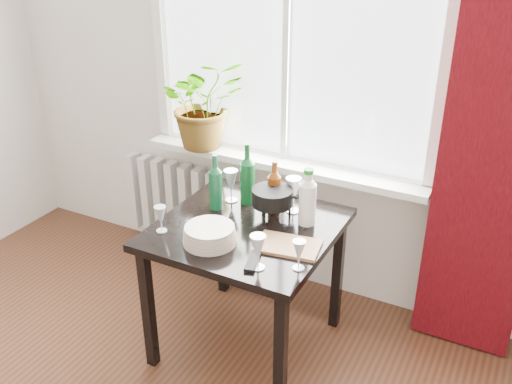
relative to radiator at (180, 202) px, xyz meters
The scene contains 19 objects.
window 1.43m from the radiator, ahead, with size 1.72×0.08×1.62m.
windowsill 0.87m from the radiator, ahead, with size 1.72×0.20×0.04m.
curtain 2.08m from the radiator, ahead, with size 0.50×0.12×2.56m.
radiator is the anchor object (origin of this frame).
table 1.09m from the radiator, 36.54° to the right, with size 0.85×0.85×0.74m.
potted_plant 0.78m from the radiator, 10.57° to the right, with size 0.48×0.42×0.54m, color #326A1C.
wine_bottle_left 0.97m from the radiator, 40.96° to the right, with size 0.07×0.07×0.30m, color #0E4926, non-canonical shape.
wine_bottle_right 1.00m from the radiator, 29.12° to the right, with size 0.08×0.08×0.34m, color #0E4A1F, non-canonical shape.
bottle_amber 1.12m from the radiator, 25.62° to the right, with size 0.07×0.07×0.28m, color #6F300C, non-canonical shape.
cleaning_bottle 1.30m from the radiator, 23.28° to the right, with size 0.08×0.08×0.30m, color white, non-canonical shape.
wineglass_front_right 1.49m from the radiator, 41.16° to the right, with size 0.07×0.07×0.17m, color white, non-canonical shape.
wineglass_far_right 1.56m from the radiator, 34.98° to the right, with size 0.06×0.06×0.14m, color silver, non-canonical shape.
wineglass_back_center 1.16m from the radiator, 21.51° to the right, with size 0.08×0.08×0.19m, color silver, non-canonical shape.
wineglass_back_left 0.90m from the radiator, 33.62° to the right, with size 0.08×0.08×0.18m, color silver, non-canonical shape.
wineglass_front_left 1.10m from the radiator, 59.49° to the right, with size 0.06×0.06×0.14m, color silver, non-canonical shape.
plate_stack 1.22m from the radiator, 47.69° to the right, with size 0.25×0.25×0.08m, color beige.
fondue_pot 1.14m from the radiator, 28.45° to the right, with size 0.24×0.21×0.16m, color black, non-canonical shape.
tv_remote 1.43m from the radiator, 41.49° to the right, with size 0.05×0.16×0.02m, color black.
cutting_board 1.38m from the radiator, 32.84° to the right, with size 0.29×0.19×0.02m, color #A5734A.
Camera 1 is at (1.27, -0.59, 2.13)m, focal length 40.00 mm.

